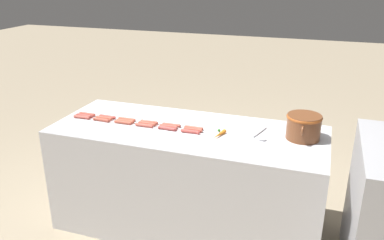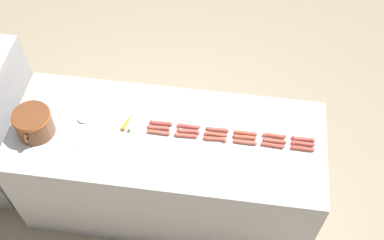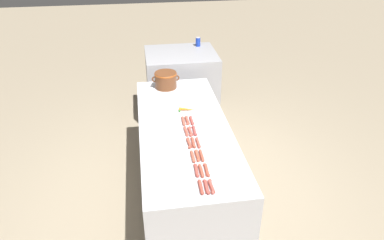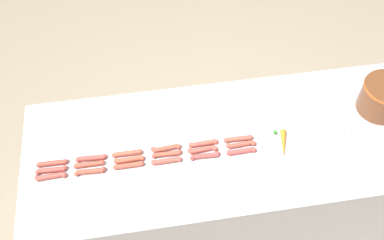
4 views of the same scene
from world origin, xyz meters
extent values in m
plane|color=gray|center=(0.00, 0.00, 0.00)|extent=(20.00, 20.00, 0.00)
cube|color=#BCBCC1|center=(0.00, 0.00, 0.44)|extent=(0.85, 2.14, 0.89)
cube|color=silver|center=(0.00, 0.00, 0.89)|extent=(0.83, 2.10, 0.00)
cube|color=#A0A0A4|center=(0.18, 1.65, 0.51)|extent=(0.95, 0.81, 1.03)
cylinder|color=#AF4638|center=(0.00, -0.90, 0.91)|extent=(0.03, 0.13, 0.03)
sphere|color=#AF4638|center=(0.00, -0.97, 0.91)|extent=(0.03, 0.03, 0.03)
sphere|color=#AF4638|center=(0.00, -0.84, 0.91)|extent=(0.03, 0.03, 0.03)
cylinder|color=#AF463C|center=(0.00, -0.71, 0.91)|extent=(0.03, 0.13, 0.03)
sphere|color=#AF463C|center=(0.00, -0.78, 0.91)|extent=(0.03, 0.03, 0.03)
sphere|color=#AF463C|center=(0.00, -0.65, 0.91)|extent=(0.03, 0.03, 0.03)
cylinder|color=#B2513D|center=(0.00, -0.53, 0.91)|extent=(0.03, 0.13, 0.03)
sphere|color=#B2513D|center=(0.00, -0.59, 0.91)|extent=(0.03, 0.03, 0.03)
sphere|color=#B2513D|center=(0.00, -0.46, 0.91)|extent=(0.03, 0.03, 0.03)
cylinder|color=#AF4E3C|center=(0.00, -0.33, 0.91)|extent=(0.04, 0.13, 0.03)
sphere|color=#AF4E3C|center=(-0.01, -0.39, 0.91)|extent=(0.03, 0.03, 0.03)
sphere|color=#AF4E3C|center=(0.00, -0.26, 0.91)|extent=(0.03, 0.03, 0.03)
cylinder|color=#B64F3F|center=(0.00, -0.13, 0.91)|extent=(0.03, 0.13, 0.03)
sphere|color=#B64F3F|center=(0.00, -0.20, 0.91)|extent=(0.03, 0.03, 0.03)
sphere|color=#B64F3F|center=(0.00, -0.07, 0.91)|extent=(0.03, 0.03, 0.03)
cylinder|color=#AE5241|center=(0.00, 0.05, 0.91)|extent=(0.03, 0.13, 0.03)
sphere|color=#AE5241|center=(0.00, -0.01, 0.91)|extent=(0.03, 0.03, 0.03)
sphere|color=#AE5241|center=(0.00, 0.12, 0.91)|extent=(0.03, 0.03, 0.03)
cylinder|color=#AB473E|center=(0.04, -0.91, 0.91)|extent=(0.03, 0.13, 0.03)
sphere|color=#AB473E|center=(0.04, -0.97, 0.91)|extent=(0.03, 0.03, 0.03)
sphere|color=#AB473E|center=(0.04, -0.84, 0.91)|extent=(0.03, 0.03, 0.03)
cylinder|color=#AD4C39|center=(0.04, -0.72, 0.91)|extent=(0.03, 0.13, 0.03)
sphere|color=#AD4C39|center=(0.04, -0.79, 0.91)|extent=(0.03, 0.03, 0.03)
sphere|color=#AD4C39|center=(0.04, -0.66, 0.91)|extent=(0.03, 0.03, 0.03)
cylinder|color=#B9513A|center=(0.04, -0.52, 0.91)|extent=(0.03, 0.13, 0.03)
sphere|color=#B9513A|center=(0.04, -0.59, 0.91)|extent=(0.03, 0.03, 0.03)
sphere|color=#B9513A|center=(0.04, -0.46, 0.91)|extent=(0.03, 0.03, 0.03)
cylinder|color=#AC4C3A|center=(0.04, -0.33, 0.91)|extent=(0.03, 0.13, 0.03)
sphere|color=#AC4C3A|center=(0.04, -0.40, 0.91)|extent=(0.03, 0.03, 0.03)
sphere|color=#AC4C3A|center=(0.03, -0.26, 0.91)|extent=(0.03, 0.03, 0.03)
cylinder|color=#B54D40|center=(0.04, -0.15, 0.91)|extent=(0.04, 0.13, 0.03)
sphere|color=#B54D40|center=(0.03, -0.21, 0.91)|extent=(0.03, 0.03, 0.03)
sphere|color=#B54D40|center=(0.04, -0.08, 0.91)|extent=(0.03, 0.03, 0.03)
cylinder|color=#AE4C3C|center=(0.04, 0.06, 0.91)|extent=(0.03, 0.13, 0.03)
sphere|color=#AE4C3C|center=(0.03, -0.01, 0.91)|extent=(0.03, 0.03, 0.03)
sphere|color=#AE4C3C|center=(0.04, 0.12, 0.91)|extent=(0.03, 0.03, 0.03)
cylinder|color=#AD4B40|center=(0.08, -0.91, 0.91)|extent=(0.03, 0.13, 0.03)
sphere|color=#AD4B40|center=(0.07, -0.98, 0.91)|extent=(0.03, 0.03, 0.03)
sphere|color=#AD4B40|center=(0.08, -0.84, 0.91)|extent=(0.03, 0.03, 0.03)
cylinder|color=#AB4938|center=(0.08, -0.72, 0.91)|extent=(0.03, 0.13, 0.03)
sphere|color=#AB4938|center=(0.08, -0.78, 0.91)|extent=(0.03, 0.03, 0.03)
sphere|color=#AB4938|center=(0.08, -0.65, 0.91)|extent=(0.03, 0.03, 0.03)
cylinder|color=#AE4B38|center=(0.07, -0.53, 0.91)|extent=(0.03, 0.13, 0.03)
sphere|color=#AE4B38|center=(0.07, -0.59, 0.91)|extent=(0.03, 0.03, 0.03)
sphere|color=#AE4B38|center=(0.07, -0.46, 0.91)|extent=(0.03, 0.03, 0.03)
cylinder|color=#B14E40|center=(0.08, -0.34, 0.91)|extent=(0.03, 0.13, 0.03)
sphere|color=#B14E40|center=(0.08, -0.40, 0.91)|extent=(0.03, 0.03, 0.03)
sphere|color=#B14E40|center=(0.08, -0.27, 0.91)|extent=(0.03, 0.03, 0.03)
cylinder|color=#AC4541|center=(0.08, -0.14, 0.91)|extent=(0.03, 0.13, 0.03)
sphere|color=#AC4541|center=(0.08, -0.21, 0.91)|extent=(0.03, 0.03, 0.03)
sphere|color=#AC4541|center=(0.07, -0.07, 0.91)|extent=(0.03, 0.03, 0.03)
cylinder|color=#B8463F|center=(0.08, 0.05, 0.91)|extent=(0.03, 0.13, 0.03)
sphere|color=#B8463F|center=(0.08, -0.02, 0.91)|extent=(0.03, 0.03, 0.03)
sphere|color=#B8463F|center=(0.08, 0.11, 0.91)|extent=(0.03, 0.03, 0.03)
cylinder|color=brown|center=(-0.09, 0.87, 0.99)|extent=(0.25, 0.25, 0.18)
torus|color=#9E4A1B|center=(-0.09, 0.87, 1.06)|extent=(0.26, 0.26, 0.03)
torus|color=brown|center=(-0.21, 0.87, 1.00)|extent=(0.07, 0.02, 0.07)
torus|color=brown|center=(0.03, 0.87, 1.00)|extent=(0.07, 0.02, 0.07)
cylinder|color=#B7B7BC|center=(-0.09, 0.55, 0.90)|extent=(0.22, 0.07, 0.01)
ellipsoid|color=#B7B7BC|center=(0.03, 0.59, 0.90)|extent=(0.07, 0.08, 0.02)
cone|color=orange|center=(0.07, 0.27, 0.91)|extent=(0.17, 0.08, 0.03)
sphere|color=#387F2D|center=(-0.01, 0.25, 0.91)|extent=(0.02, 0.02, 0.02)
cylinder|color=#1938B2|center=(0.46, 1.90, 1.09)|extent=(0.07, 0.07, 0.12)
cylinder|color=silver|center=(0.46, 1.90, 1.15)|extent=(0.06, 0.06, 0.00)
camera|label=1|loc=(2.72, 0.96, 2.08)|focal=37.32mm
camera|label=2|loc=(-1.78, -0.42, 3.52)|focal=44.53mm
camera|label=3|loc=(-0.36, -2.79, 2.58)|focal=32.49mm
camera|label=4|loc=(1.31, -0.40, 2.81)|focal=41.96mm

